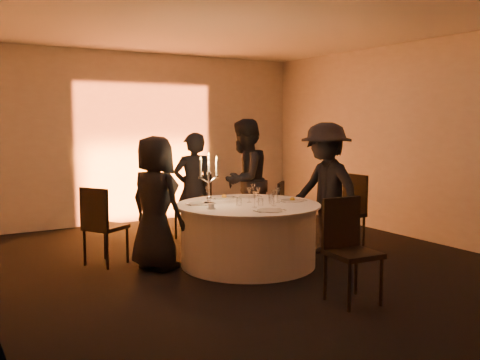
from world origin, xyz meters
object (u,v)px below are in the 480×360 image
coffee_cup (211,206)px  chair_back_left (195,204)px  chair_left (101,222)px  guest_back_right (244,181)px  chair_back_right (274,208)px  chair_right (348,207)px  banquet_table (248,234)px  chair_front (348,243)px  guest_left (155,203)px  guest_right (326,189)px  candelabra (209,186)px  guest_back_left (193,189)px

coffee_cup → chair_back_left: bearing=70.5°
chair_left → chair_back_left: 1.74m
chair_back_left → guest_back_right: guest_back_right is taller
chair_back_right → chair_right: (0.56, -1.01, 0.10)m
banquet_table → chair_right: chair_right is taller
chair_right → chair_front: bearing=-43.9°
chair_back_left → guest_left: bearing=46.2°
guest_right → candelabra: bearing=-105.1°
banquet_table → guest_back_left: bearing=95.3°
banquet_table → chair_back_right: chair_back_right is taller
guest_left → guest_back_right: guest_back_right is taller
guest_right → candelabra: 1.63m
guest_back_left → candelabra: size_ratio=2.52×
chair_right → coffee_cup: 2.20m
guest_left → guest_back_left: bearing=-67.3°
guest_back_left → guest_back_right: guest_back_right is taller
guest_left → candelabra: bearing=-125.9°
guest_back_right → chair_left: bearing=-22.7°
coffee_cup → candelabra: candelabra is taller
banquet_table → coffee_cup: 0.71m
chair_right → candelabra: bearing=-99.3°
chair_left → guest_back_right: guest_back_right is taller
chair_left → guest_back_right: (2.23, 0.26, 0.36)m
guest_back_right → guest_right: guest_back_right is taller
chair_left → chair_back_right: chair_left is taller
chair_back_right → guest_back_left: (-1.18, 0.34, 0.32)m
chair_back_left → guest_left: (-1.07, -1.13, 0.24)m
chair_right → guest_back_right: 1.57m
chair_back_left → chair_front: chair_front is taller
chair_front → candelabra: bearing=111.0°
guest_left → candelabra: guest_left is taller
banquet_table → guest_right: 1.28m
chair_right → guest_left: size_ratio=0.65×
chair_back_right → guest_right: 1.13m
chair_back_left → candelabra: candelabra is taller
chair_left → guest_left: guest_left is taller
chair_back_right → chair_right: bearing=74.3°
guest_left → coffee_cup: 0.71m
banquet_table → guest_back_left: size_ratio=1.10×
chair_left → guest_left: (0.54, -0.47, 0.25)m
guest_right → chair_right: bearing=91.2°
banquet_table → guest_right: bearing=-3.9°
coffee_cup → chair_front: bearing=-65.5°
chair_right → guest_back_left: 2.22m
chair_left → chair_back_left: (1.61, 0.66, 0.01)m
guest_right → candelabra: guest_right is taller
guest_left → guest_back_left: (0.95, 0.90, 0.01)m
guest_right → banquet_table: bearing=-97.8°
chair_back_left → guest_back_left: guest_back_left is taller
chair_left → chair_back_right: bearing=-118.9°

